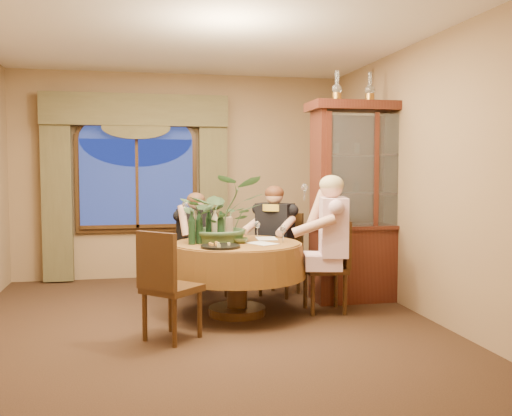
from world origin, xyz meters
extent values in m
plane|color=black|center=(0.00, 0.00, 0.00)|extent=(5.00, 5.00, 0.00)
plane|color=olive|center=(0.00, 2.50, 1.40)|extent=(4.50, 0.00, 4.50)
plane|color=olive|center=(2.25, 0.00, 1.40)|extent=(0.00, 5.00, 5.00)
plane|color=white|center=(0.00, 0.00, 2.80)|extent=(5.00, 5.00, 0.00)
cube|color=#4A4428|center=(-1.63, 2.38, 1.18)|extent=(0.38, 0.14, 2.32)
cube|color=#4A4428|center=(0.43, 2.38, 1.18)|extent=(0.38, 0.14, 2.32)
cylinder|color=maroon|center=(0.40, 0.26, 0.38)|extent=(1.45, 1.45, 0.75)
cube|color=#39150E|center=(1.99, 0.64, 1.12)|extent=(1.39, 0.55, 2.25)
cube|color=black|center=(1.32, 0.20, 0.48)|extent=(0.45, 0.45, 0.96)
cube|color=black|center=(1.05, 1.06, 0.48)|extent=(0.59, 0.59, 0.96)
cube|color=black|center=(0.21, 1.24, 0.48)|extent=(0.49, 0.49, 0.96)
cube|color=black|center=(-0.30, -0.46, 0.48)|extent=(0.59, 0.59, 0.96)
imported|color=#385533|center=(0.26, 0.40, 1.33)|extent=(0.88, 0.98, 0.76)
imported|color=#43542D|center=(0.42, 0.20, 0.78)|extent=(0.17, 0.17, 0.05)
cylinder|color=black|center=(0.18, -0.10, 0.76)|extent=(0.38, 0.38, 0.02)
cylinder|color=tan|center=(0.18, 0.31, 0.92)|extent=(0.07, 0.07, 0.33)
cylinder|color=black|center=(0.22, 0.19, 0.92)|extent=(0.07, 0.07, 0.33)
cylinder|color=tan|center=(-0.02, 0.32, 0.92)|extent=(0.07, 0.07, 0.33)
cylinder|color=black|center=(-0.07, 0.19, 0.92)|extent=(0.07, 0.07, 0.33)
cylinder|color=black|center=(0.01, 0.23, 0.92)|extent=(0.07, 0.07, 0.33)
cylinder|color=black|center=(0.13, 0.42, 0.92)|extent=(0.07, 0.07, 0.33)
cube|color=white|center=(0.63, 0.10, 0.75)|extent=(0.33, 0.36, 0.00)
cube|color=white|center=(0.76, 0.48, 0.75)|extent=(0.23, 0.32, 0.00)
camera|label=1|loc=(-0.58, -5.45, 1.51)|focal=40.00mm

